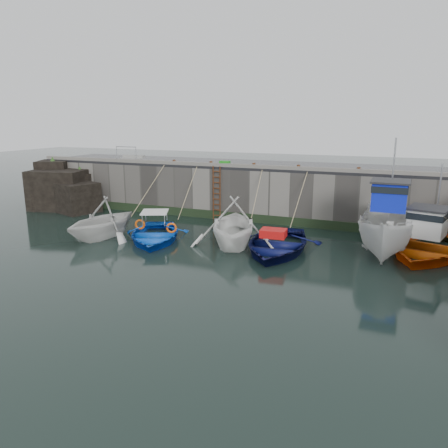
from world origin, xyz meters
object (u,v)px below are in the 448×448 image
at_px(bollard_c, 254,165).
at_px(bollard_d, 299,167).
at_px(boat_far_orange, 428,245).
at_px(bollard_b, 211,164).
at_px(ladder, 217,193).
at_px(boat_near_white, 103,237).
at_px(boat_near_navy, 276,251).
at_px(boat_far_white, 387,230).
at_px(fish_crate, 225,164).
at_px(boat_near_blue, 154,240).
at_px(bollard_e, 359,170).
at_px(bollard_a, 174,162).
at_px(boat_near_blacktrim, 233,245).

bearing_deg(bollard_c, bollard_d, 0.00).
bearing_deg(boat_far_orange, bollard_d, 169.62).
bearing_deg(bollard_b, bollard_c, 0.00).
height_order(ladder, boat_near_white, ladder).
bearing_deg(boat_near_navy, boat_far_white, 15.65).
bearing_deg(boat_far_orange, fish_crate, 178.58).
bearing_deg(bollard_c, boat_near_white, -133.85).
distance_m(boat_near_blue, bollard_e, 11.22).
bearing_deg(boat_far_orange, bollard_a, -177.71).
distance_m(boat_near_blacktrim, bollard_a, 8.42).
bearing_deg(boat_far_orange, ladder, -179.13).
relative_size(ladder, boat_near_blue, 0.64).
relative_size(boat_far_white, bollard_b, 22.48).
bearing_deg(bollard_c, boat_far_white, -24.75).
bearing_deg(boat_near_navy, bollard_c, 114.89).
relative_size(bollard_b, bollard_e, 1.00).
bearing_deg(ladder, boat_near_blacktrim, -58.30).
distance_m(boat_near_blue, bollard_a, 6.87).
distance_m(bollard_d, bollard_e, 3.20).
bearing_deg(boat_near_white, fish_crate, 63.49).
distance_m(bollard_b, bollard_e, 8.50).
distance_m(boat_near_blue, fish_crate, 6.81).
xyz_separation_m(boat_far_white, bollard_c, (-7.54, 3.48, 2.27)).
bearing_deg(boat_far_white, boat_near_blacktrim, -166.88).
bearing_deg(bollard_c, bollard_e, 0.00).
distance_m(boat_far_orange, bollard_e, 5.46).
height_order(boat_far_orange, bollard_d, boat_far_orange).
bearing_deg(boat_near_white, boat_far_white, 18.62).
distance_m(ladder, boat_far_white, 10.25).
distance_m(boat_near_navy, bollard_d, 6.14).
bearing_deg(boat_near_blacktrim, bollard_c, 79.50).
distance_m(boat_far_orange, bollard_c, 10.20).
bearing_deg(fish_crate, boat_near_blue, -109.90).
relative_size(boat_near_blue, bollard_a, 17.88).
bearing_deg(bollard_e, fish_crate, 179.62).
xyz_separation_m(boat_far_white, bollard_d, (-4.94, 3.48, 2.27)).
bearing_deg(bollard_a, boat_near_blacktrim, -40.45).
bearing_deg(boat_near_blacktrim, boat_near_white, 171.93).
height_order(ladder, bollard_a, bollard_a).
relative_size(boat_far_white, fish_crate, 10.40).
relative_size(bollard_b, bollard_d, 1.00).
height_order(boat_near_blue, bollard_c, bollard_c).
xyz_separation_m(boat_far_white, fish_crate, (-9.36, 3.53, 2.30)).
bearing_deg(boat_far_orange, boat_near_blacktrim, -152.88).
bearing_deg(bollard_b, boat_far_white, -18.75).
bearing_deg(ladder, bollard_e, 2.40).
xyz_separation_m(boat_near_blacktrim, bollard_b, (-3.40, 5.03, 3.30)).
height_order(bollard_b, bollard_c, same).
bearing_deg(fish_crate, ladder, -139.98).
distance_m(boat_near_white, bollard_d, 11.14).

